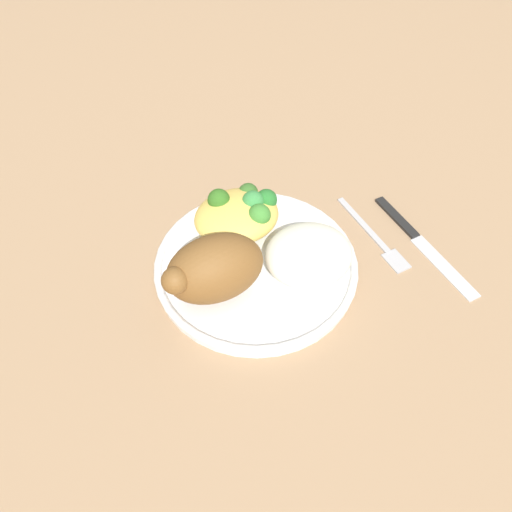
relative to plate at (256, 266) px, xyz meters
The scene contains 7 objects.
ground_plane 0.01m from the plate, ahead, with size 2.00×2.00×0.00m, color #A07E5C.
plate is the anchor object (origin of this frame).
roasted_chicken 0.08m from the plate, 20.25° to the left, with size 0.12×0.07×0.08m.
rice_pile 0.07m from the plate, 149.11° to the left, with size 0.10×0.09×0.05m, color white.
mac_cheese_with_broccoli 0.07m from the plate, 95.86° to the right, with size 0.11×0.09×0.05m.
fork 0.16m from the plate, behind, with size 0.03×0.14×0.01m.
knife 0.21m from the plate, behind, with size 0.03×0.19×0.01m.
Camera 1 is at (0.16, 0.38, 0.52)m, focal length 37.94 mm.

